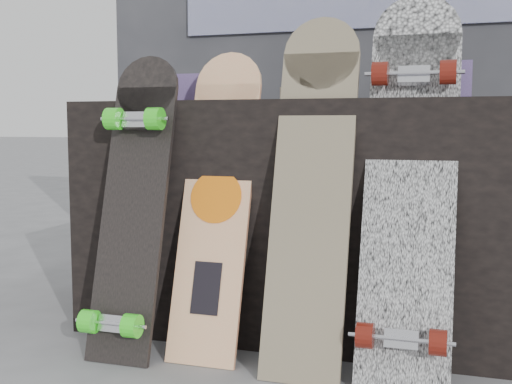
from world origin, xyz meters
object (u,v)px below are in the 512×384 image
(vendor_table, at_px, (316,217))
(longboard_celtic, at_px, (313,180))
(skateboard_dark, at_px, (133,200))
(longboard_cascadia, at_px, (410,175))
(longboard_geisha, at_px, (217,193))

(vendor_table, height_order, longboard_celtic, longboard_celtic)
(vendor_table, bearing_deg, skateboard_dark, -140.90)
(vendor_table, height_order, longboard_cascadia, longboard_cascadia)
(vendor_table, relative_size, longboard_cascadia, 1.43)
(longboard_celtic, bearing_deg, skateboard_dark, -174.09)
(skateboard_dark, bearing_deg, longboard_cascadia, 6.20)
(longboard_geisha, bearing_deg, skateboard_dark, -157.81)
(longboard_celtic, distance_m, skateboard_dark, 0.57)
(longboard_cascadia, xyz_separation_m, skateboard_dark, (-0.84, -0.09, -0.09))
(vendor_table, xyz_separation_m, longboard_geisha, (-0.25, -0.31, 0.11))
(vendor_table, bearing_deg, longboard_celtic, -79.76)
(longboard_geisha, relative_size, skateboard_dark, 1.02)
(longboard_geisha, height_order, longboard_celtic, longboard_celtic)
(longboard_cascadia, bearing_deg, skateboard_dark, -173.80)
(longboard_celtic, height_order, longboard_cascadia, longboard_cascadia)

